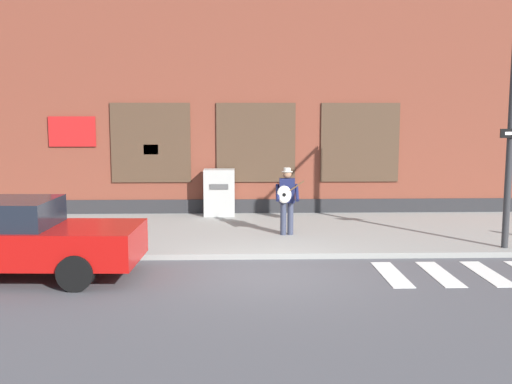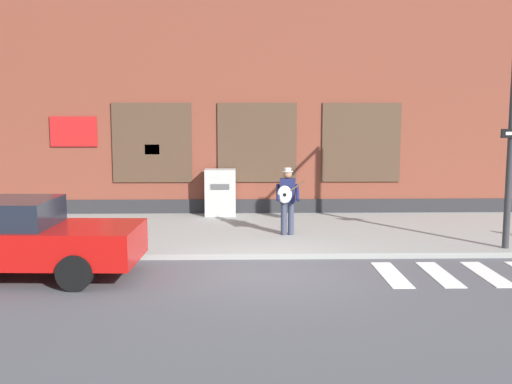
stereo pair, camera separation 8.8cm
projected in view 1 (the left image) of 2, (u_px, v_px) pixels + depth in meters
The scene contains 7 objects.
ground_plane at pixel (266, 274), 11.85m from camera, with size 160.00×160.00×0.00m, color #4C4C51.
sidewalk at pixel (259, 232), 15.72m from camera, with size 28.00×5.43×0.13m.
building_backdrop at pixel (254, 72), 19.81m from camera, with size 28.00×4.06×9.05m.
crosswalk at pixel (511, 273), 11.90m from camera, with size 5.20×1.90×0.01m.
red_car at pixel (17, 239), 11.52m from camera, with size 4.67×2.12×1.53m.
busker at pixel (287, 197), 14.95m from camera, with size 0.71×0.53×1.69m.
utility_box at pixel (219, 193), 17.83m from camera, with size 0.91×0.59×1.39m.
Camera 1 is at (-0.55, -11.52, 3.16)m, focal length 42.00 mm.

